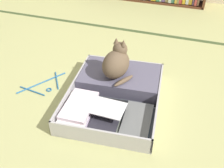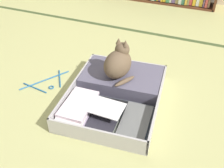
% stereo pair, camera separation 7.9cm
% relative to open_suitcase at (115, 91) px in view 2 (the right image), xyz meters
% --- Properties ---
extents(ground_plane, '(10.00, 10.00, 0.00)m').
position_rel_open_suitcase_xyz_m(ground_plane, '(-0.09, -0.19, -0.05)').
color(ground_plane, tan).
extents(tatami_border, '(4.80, 0.05, 0.00)m').
position_rel_open_suitcase_xyz_m(tatami_border, '(-0.09, 1.07, -0.05)').
color(tatami_border, '#3C4C29').
rests_on(tatami_border, ground_plane).
extents(open_suitcase, '(0.68, 0.83, 0.12)m').
position_rel_open_suitcase_xyz_m(open_suitcase, '(0.00, 0.00, 0.00)').
color(open_suitcase, '#B3ADB1').
rests_on(open_suitcase, ground_plane).
extents(black_cat, '(0.24, 0.28, 0.27)m').
position_rel_open_suitcase_xyz_m(black_cat, '(-0.01, 0.10, 0.17)').
color(black_cat, brown).
rests_on(black_cat, open_suitcase).
extents(clothes_hanger, '(0.29, 0.35, 0.01)m').
position_rel_open_suitcase_xyz_m(clothes_hanger, '(-0.54, -0.06, -0.04)').
color(clothes_hanger, '#215B92').
rests_on(clothes_hanger, ground_plane).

